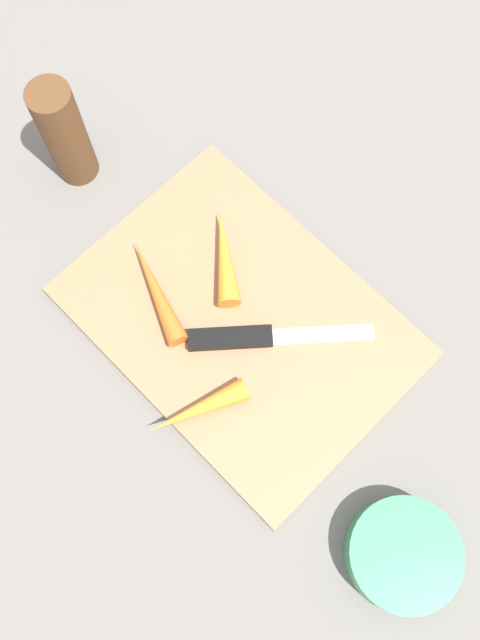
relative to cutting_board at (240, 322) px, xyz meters
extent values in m
plane|color=slate|center=(0.00, 0.00, -0.01)|extent=(1.40, 1.40, 0.00)
cube|color=#99704C|center=(0.00, 0.00, 0.00)|extent=(0.36, 0.26, 0.01)
cube|color=#B7B7BC|center=(0.07, 0.05, 0.01)|extent=(0.09, 0.09, 0.00)
cube|color=black|center=(0.01, -0.02, 0.01)|extent=(0.08, 0.08, 0.01)
cone|color=orange|center=(0.04, -0.10, 0.02)|extent=(0.06, 0.11, 0.02)
cone|color=orange|center=(-0.09, -0.04, 0.02)|extent=(0.13, 0.07, 0.02)
cone|color=orange|center=(-0.06, 0.04, 0.02)|extent=(0.10, 0.09, 0.03)
cylinder|color=#388C59|center=(0.28, -0.06, 0.01)|extent=(0.11, 0.11, 0.04)
cylinder|color=brown|center=(-0.27, 0.00, 0.07)|extent=(0.05, 0.05, 0.14)
camera|label=1|loc=(0.16, -0.16, 0.72)|focal=38.70mm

